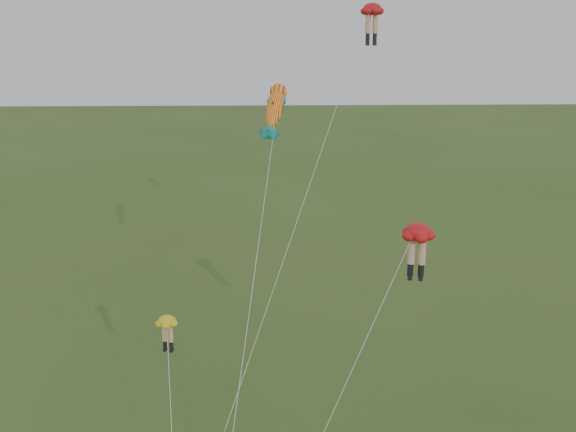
{
  "coord_description": "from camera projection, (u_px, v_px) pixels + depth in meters",
  "views": [
    {
      "loc": [
        1.23,
        -24.22,
        20.3
      ],
      "look_at": [
        2.22,
        6.0,
        11.37
      ],
      "focal_mm": 40.0,
      "sensor_mm": 36.0,
      "label": 1
    }
  ],
  "objects": [
    {
      "name": "legs_kite_red_high",
      "position": [
        369.0,
        21.0,
        35.06
      ],
      "size": [
        9.77,
        13.9,
        21.58
      ],
      "rotation": [
        0.0,
        0.0,
        0.11
      ],
      "color": "red",
      "rests_on": "ground"
    },
    {
      "name": "legs_kite_red_mid",
      "position": [
        416.0,
        240.0,
        27.6
      ],
      "size": [
        7.4,
        6.1,
        12.22
      ],
      "rotation": [
        0.0,
        0.0,
        -0.21
      ],
      "color": "red",
      "rests_on": "ground"
    },
    {
      "name": "legs_kite_yellow",
      "position": [
        167.0,
        331.0,
        28.52
      ],
      "size": [
        1.44,
        5.39,
        7.97
      ],
      "rotation": [
        0.0,
        0.0,
        -0.31
      ],
      "color": "gold",
      "rests_on": "ground"
    },
    {
      "name": "fish_kite",
      "position": [
        275.0,
        109.0,
        30.94
      ],
      "size": [
        3.41,
        9.98,
        17.91
      ],
      "rotation": [
        0.78,
        0.0,
        -0.27
      ],
      "color": "yellow",
      "rests_on": "ground"
    }
  ]
}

